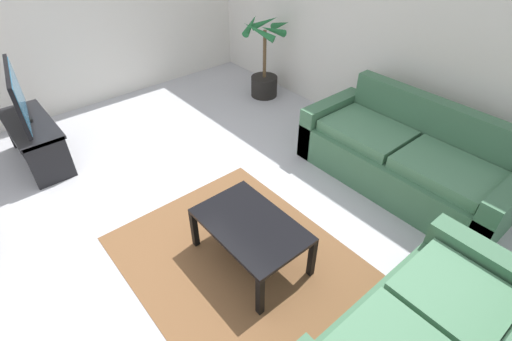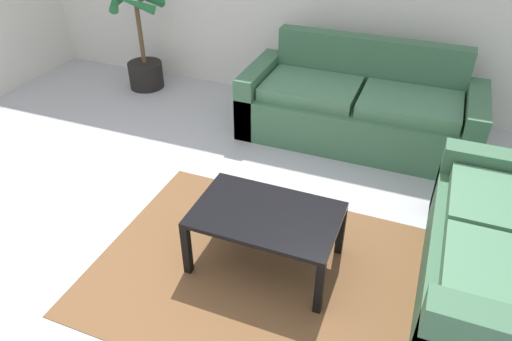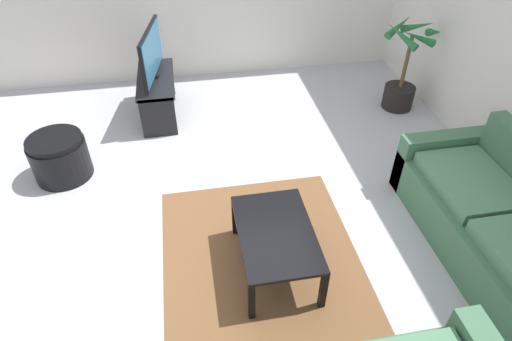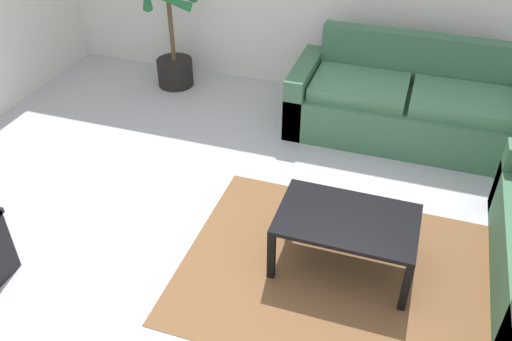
{
  "view_description": "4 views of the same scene",
  "coord_description": "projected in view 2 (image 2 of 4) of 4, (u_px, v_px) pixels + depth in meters",
  "views": [
    {
      "loc": [
        2.49,
        -1.01,
        2.65
      ],
      "look_at": [
        0.48,
        0.68,
        0.64
      ],
      "focal_mm": 26.6,
      "sensor_mm": 36.0,
      "label": 1
    },
    {
      "loc": [
        1.6,
        -1.85,
        2.38
      ],
      "look_at": [
        0.56,
        0.77,
        0.44
      ],
      "focal_mm": 33.19,
      "sensor_mm": 36.0,
      "label": 2
    },
    {
      "loc": [
        3.08,
        -0.22,
        2.96
      ],
      "look_at": [
        0.22,
        0.3,
        0.61
      ],
      "focal_mm": 29.98,
      "sensor_mm": 36.0,
      "label": 3
    },
    {
      "loc": [
        1.07,
        -2.43,
        2.81
      ],
      "look_at": [
        0.13,
        0.39,
        0.66
      ],
      "focal_mm": 37.72,
      "sensor_mm": 36.0,
      "label": 4
    }
  ],
  "objects": [
    {
      "name": "potted_palm",
      "position": [
        143.0,
        52.0,
        5.43
      ],
      "size": [
        0.67,
        0.71,
        1.18
      ],
      "color": "black",
      "rests_on": "ground"
    },
    {
      "name": "couch_loveseat",
      "position": [
        511.0,
        264.0,
        2.85
      ],
      "size": [
        0.9,
        1.69,
        0.9
      ],
      "color": "#3F6B4C",
      "rests_on": "ground"
    },
    {
      "name": "ground_plane",
      "position": [
        139.0,
        266.0,
        3.25
      ],
      "size": [
        6.6,
        6.6,
        0.0
      ],
      "primitive_type": "plane",
      "color": "#B2B2B7"
    },
    {
      "name": "coffee_table",
      "position": [
        266.0,
        220.0,
        3.07
      ],
      "size": [
        0.95,
        0.61,
        0.43
      ],
      "color": "black",
      "rests_on": "ground"
    },
    {
      "name": "area_rug",
      "position": [
        260.0,
        270.0,
        3.21
      ],
      "size": [
        2.2,
        1.7,
        0.01
      ],
      "primitive_type": "cube",
      "color": "brown",
      "rests_on": "ground"
    },
    {
      "name": "couch_main",
      "position": [
        359.0,
        110.0,
        4.52
      ],
      "size": [
        2.19,
        0.9,
        0.9
      ],
      "color": "#3F6B4C",
      "rests_on": "ground"
    }
  ]
}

